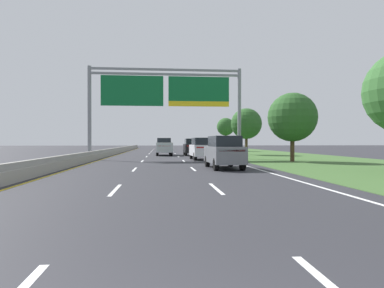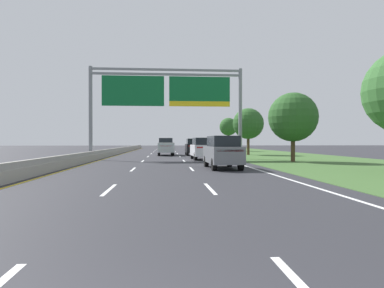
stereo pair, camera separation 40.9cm
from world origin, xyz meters
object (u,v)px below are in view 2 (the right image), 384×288
Objects in this scene: pickup_truck_silver at (166,147)px; car_black_right_lane_suv at (193,147)px; car_white_right_lane_suv at (202,148)px; roadside_tree_far at (248,124)px; overhead_sign_gantry at (167,94)px; car_grey_right_lane_suv at (222,152)px; roadside_tree_distant at (228,127)px; roadside_tree_mid at (293,117)px.

pickup_truck_silver is 1.15× the size of car_black_right_lane_suv.
roadside_tree_far is at bearing -35.25° from car_white_right_lane_suv.
car_grey_right_lane_suv is (3.58, -11.57, -5.28)m from overhead_sign_gantry.
pickup_truck_silver is (-0.09, 9.82, -5.31)m from overhead_sign_gantry.
overhead_sign_gantry reaches higher than car_black_right_lane_suv.
pickup_truck_silver is 1.14× the size of car_grey_right_lane_suv.
car_grey_right_lane_suv and car_white_right_lane_suv have the same top height.
car_white_right_lane_suv is 0.78× the size of roadside_tree_far.
overhead_sign_gantry is 3.17× the size of car_white_right_lane_suv.
car_black_right_lane_suv is at bearing -113.47° from roadside_tree_distant.
overhead_sign_gantry is 11.16m from car_black_right_lane_suv.
overhead_sign_gantry is at bearing 156.11° from roadside_tree_mid.
car_black_right_lane_suv is 16.16m from roadside_tree_mid.
pickup_truck_silver is at bearing 8.25° from car_grey_right_lane_suv.
pickup_truck_silver is at bearing -179.34° from roadside_tree_far.
overhead_sign_gantry is 2.77× the size of pickup_truck_silver.
car_black_right_lane_suv is 0.99× the size of car_white_right_lane_suv.
car_white_right_lane_suv is at bearing -12.89° from overhead_sign_gantry.
car_grey_right_lane_suv is at bearing -137.27° from roadside_tree_mid.
roadside_tree_mid is 0.99× the size of roadside_tree_distant.
car_grey_right_lane_suv is 22.83m from roadside_tree_far.
overhead_sign_gantry reaches higher than roadside_tree_distant.
roadside_tree_far is at bearing -83.88° from car_black_right_lane_suv.
roadside_tree_far is (10.60, 9.95, -2.32)m from overhead_sign_gantry.
overhead_sign_gantry is 12.17m from roadside_tree_mid.
roadside_tree_distant is (7.80, 28.05, 3.30)m from car_white_right_lane_suv.
roadside_tree_distant is at bearing -12.63° from car_grey_right_lane_suv.
roadside_tree_far is at bearing -92.06° from roadside_tree_distant.
overhead_sign_gantry is 3.17× the size of car_grey_right_lane_suv.
car_black_right_lane_suv is at bearing -100.65° from pickup_truck_silver.
roadside_tree_mid is at bearing -48.76° from car_grey_right_lane_suv.
roadside_tree_mid is 14.77m from roadside_tree_far.
roadside_tree_mid is at bearing -151.52° from car_black_right_lane_suv.
car_white_right_lane_suv is 0.79× the size of roadside_tree_mid.
roadside_tree_distant is (0.34, 32.09, 0.54)m from roadside_tree_mid.
car_white_right_lane_suv is at bearing -105.54° from roadside_tree_distant.
car_black_right_lane_suv is at bearing -174.27° from roadside_tree_far.
roadside_tree_mid is (10.98, -14.65, 2.78)m from pickup_truck_silver.
car_white_right_lane_suv is (3.52, -10.61, 0.02)m from pickup_truck_silver.
roadside_tree_distant is at bearing 87.94° from roadside_tree_far.
roadside_tree_far reaches higher than roadside_tree_distant.
roadside_tree_far reaches higher than pickup_truck_silver.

